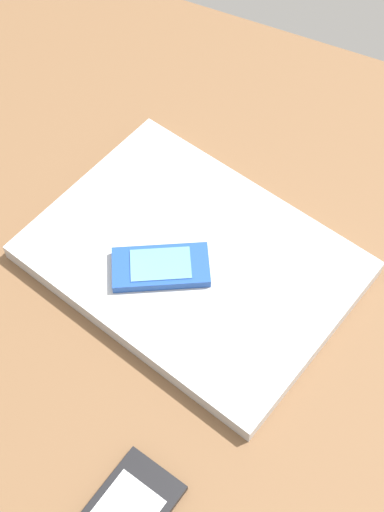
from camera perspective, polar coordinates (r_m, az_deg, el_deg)
The scene contains 3 objects.
desk_surface at distance 79.65cm, azimuth 6.20°, elevation -3.72°, with size 120.00×80.00×3.00cm, color brown.
laptop_closed at distance 79.00cm, azimuth 0.00°, elevation -0.38°, with size 33.22×24.22×2.07cm, color #B7BABC.
cell_phone_on_laptop at distance 76.75cm, azimuth -2.46°, elevation -0.86°, with size 11.35×9.36×1.23cm.
Camera 1 is at (-8.60, 38.51, 70.68)cm, focal length 51.21 mm.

